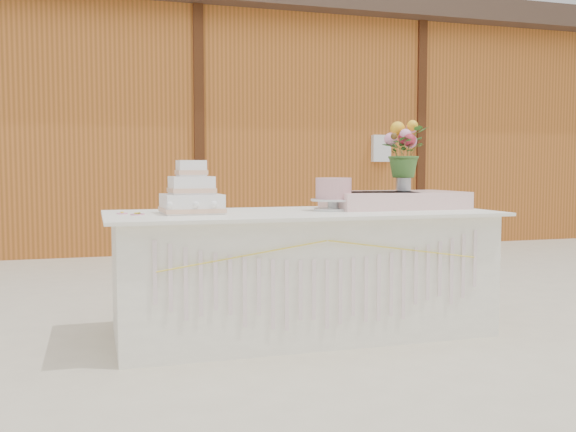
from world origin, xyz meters
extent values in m
plane|color=beige|center=(0.00, 0.00, 0.00)|extent=(80.00, 80.00, 0.00)
cube|color=#B05E25|center=(0.00, 6.00, 1.50)|extent=(12.00, 4.00, 3.00)
cube|color=#3D2C22|center=(0.00, 6.00, 3.15)|extent=(12.60, 4.60, 0.30)
cube|color=white|center=(0.00, 0.00, 0.38)|extent=(2.28, 0.88, 0.75)
cube|color=white|center=(0.00, 0.00, 0.76)|extent=(2.40, 1.00, 0.02)
cube|color=white|center=(-0.69, 0.02, 0.83)|extent=(0.35, 0.35, 0.12)
cube|color=beige|center=(-0.69, 0.02, 0.79)|extent=(0.36, 0.36, 0.03)
cube|color=white|center=(-0.69, 0.02, 0.94)|extent=(0.25, 0.25, 0.11)
cube|color=beige|center=(-0.69, 0.02, 0.91)|extent=(0.26, 0.26, 0.03)
cube|color=white|center=(-0.69, 0.02, 1.04)|extent=(0.16, 0.16, 0.09)
cube|color=beige|center=(-0.69, 0.02, 1.01)|extent=(0.18, 0.18, 0.03)
cylinder|color=silver|center=(0.22, 0.02, 0.78)|extent=(0.25, 0.25, 0.02)
cylinder|color=silver|center=(0.22, 0.02, 0.81)|extent=(0.07, 0.07, 0.05)
cylinder|color=silver|center=(0.22, 0.02, 0.84)|extent=(0.29, 0.29, 0.01)
cylinder|color=#CC9396|center=(0.22, 0.02, 0.91)|extent=(0.23, 0.23, 0.13)
cube|color=beige|center=(0.69, 0.11, 0.83)|extent=(0.90, 0.53, 0.11)
cylinder|color=#BBBBC0|center=(0.79, 0.18, 0.95)|extent=(0.10, 0.10, 0.14)
imported|color=#3D6D2B|center=(0.79, 0.18, 1.20)|extent=(0.41, 0.40, 0.35)
camera|label=1|loc=(-1.25, -3.79, 1.04)|focal=40.00mm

